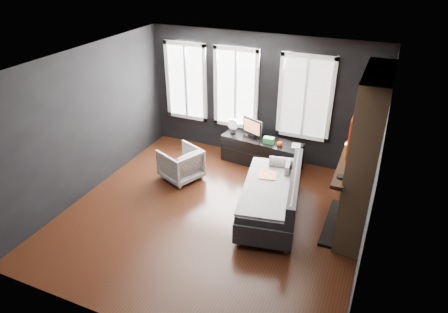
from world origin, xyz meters
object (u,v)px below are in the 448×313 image
at_px(armchair, 181,163).
at_px(book, 292,140).
at_px(media_console, 261,152).
at_px(mantel_vase, 351,144).
at_px(monitor, 253,127).
at_px(mug, 280,143).
at_px(sofa, 271,194).

height_order(armchair, book, book).
distance_m(media_console, book, 0.77).
bearing_deg(media_console, mantel_vase, -22.22).
xyz_separation_m(media_console, monitor, (-0.24, 0.07, 0.52)).
height_order(armchair, monitor, monitor).
xyz_separation_m(mug, mantel_vase, (1.42, -0.90, 0.68)).
bearing_deg(armchair, mug, 145.04).
relative_size(sofa, monitor, 3.99).
relative_size(armchair, mantel_vase, 3.62).
bearing_deg(sofa, monitor, 108.74).
bearing_deg(mantel_vase, book, 139.66).
bearing_deg(monitor, media_console, 8.39).
xyz_separation_m(sofa, mug, (-0.30, 1.54, 0.21)).
bearing_deg(mug, monitor, 162.38).
xyz_separation_m(sofa, media_console, (-0.72, 1.69, -0.14)).
distance_m(sofa, book, 1.68).
height_order(sofa, book, sofa).
xyz_separation_m(media_console, mantel_vase, (1.85, -1.05, 1.03)).
distance_m(sofa, monitor, 2.04).
bearing_deg(armchair, media_console, 156.40).
height_order(monitor, mug, monitor).
bearing_deg(media_console, monitor, 172.26).
xyz_separation_m(monitor, mug, (0.67, -0.21, -0.17)).
bearing_deg(mantel_vase, media_console, 150.42).
xyz_separation_m(sofa, armchair, (-2.02, 0.49, -0.08)).
height_order(armchair, mug, armchair).
distance_m(armchair, monitor, 1.71).
height_order(sofa, media_console, sofa).
relative_size(media_console, book, 7.16).
relative_size(mug, mantel_vase, 0.59).
distance_m(armchair, mug, 2.04).
xyz_separation_m(media_console, book, (0.65, -0.03, 0.41)).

